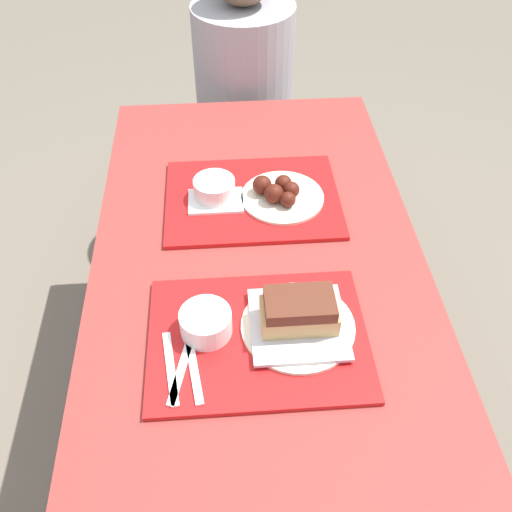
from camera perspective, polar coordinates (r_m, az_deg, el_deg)
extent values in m
plane|color=#706656|center=(1.89, 0.31, -16.92)|extent=(12.00, 12.00, 0.00)
cube|color=maroon|center=(1.31, 0.43, -2.37)|extent=(0.78, 1.51, 0.04)
cylinder|color=maroon|center=(2.06, -10.26, 4.26)|extent=(0.07, 0.07, 0.68)
cylinder|color=maroon|center=(2.08, 7.97, 5.15)|extent=(0.07, 0.07, 0.68)
cube|color=maroon|center=(2.22, -1.61, 12.14)|extent=(0.74, 0.28, 0.04)
cylinder|color=maroon|center=(2.36, -9.03, 6.84)|extent=(0.06, 0.06, 0.44)
cylinder|color=maroon|center=(2.38, 5.99, 7.55)|extent=(0.06, 0.06, 0.44)
cube|color=red|center=(1.17, 0.21, -8.22)|extent=(0.44, 0.34, 0.01)
cube|color=red|center=(1.48, -0.28, 5.74)|extent=(0.44, 0.34, 0.01)
cylinder|color=white|center=(1.16, -5.04, -6.67)|extent=(0.11, 0.11, 0.05)
cylinder|color=beige|center=(1.14, -5.11, -6.01)|extent=(0.09, 0.09, 0.01)
cylinder|color=beige|center=(1.18, 4.21, -7.01)|extent=(0.23, 0.23, 0.01)
cube|color=silver|center=(1.17, 4.23, -6.77)|extent=(0.20, 0.20, 0.01)
cube|color=tan|center=(1.15, 4.30, -5.95)|extent=(0.15, 0.08, 0.05)
cube|color=#562819|center=(1.12, 4.40, -4.77)|extent=(0.14, 0.09, 0.03)
cube|color=white|center=(1.13, -7.41, -10.98)|extent=(0.06, 0.17, 0.00)
cube|color=white|center=(1.13, -6.27, -10.94)|extent=(0.04, 0.17, 0.00)
cube|color=white|center=(1.13, -8.54, -11.02)|extent=(0.04, 0.17, 0.00)
cube|color=teal|center=(1.21, 0.34, -5.08)|extent=(0.04, 0.03, 0.01)
cylinder|color=white|center=(1.46, -4.18, 6.69)|extent=(0.11, 0.11, 0.05)
cylinder|color=beige|center=(1.45, -4.23, 7.35)|extent=(0.09, 0.09, 0.01)
cylinder|color=beige|center=(1.47, 2.65, 5.90)|extent=(0.21, 0.21, 0.01)
sphere|color=#4C190F|center=(1.45, 3.55, 6.63)|extent=(0.04, 0.04, 0.04)
sphere|color=#4C190F|center=(1.47, 2.75, 7.27)|extent=(0.04, 0.04, 0.04)
sphere|color=#4C190F|center=(1.46, 0.61, 7.12)|extent=(0.05, 0.05, 0.05)
sphere|color=#4C190F|center=(1.43, 1.80, 6.26)|extent=(0.05, 0.05, 0.05)
sphere|color=#4C190F|center=(1.42, 3.19, 5.66)|extent=(0.04, 0.04, 0.04)
cube|color=white|center=(1.46, -4.05, 5.50)|extent=(0.14, 0.10, 0.01)
cylinder|color=#9E9EA3|center=(2.09, -1.21, 17.90)|extent=(0.34, 0.34, 0.46)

